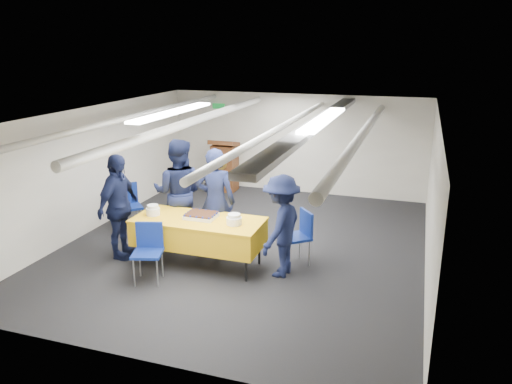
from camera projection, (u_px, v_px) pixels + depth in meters
ground at (246, 245)px, 8.76m from camera, size 7.00×7.00×0.00m
room_shell at (258, 139)px, 8.58m from camera, size 6.00×7.00×2.30m
serving_table at (199, 232)px, 7.83m from camera, size 2.04×0.89×0.77m
sheet_cake at (201, 215)px, 7.81m from camera, size 0.49×0.37×0.09m
plate_stack_left at (153, 210)px, 7.93m from camera, size 0.22×0.22×0.17m
plate_stack_right at (234, 220)px, 7.51m from camera, size 0.23×0.23×0.16m
podium at (225, 165)px, 11.83m from camera, size 0.62×0.53×1.25m
chair_near at (148, 246)px, 7.34m from camera, size 0.52×0.52×0.87m
chair_right at (300, 232)px, 7.90m from camera, size 0.59×0.59×0.87m
chair_left at (129, 202)px, 9.40m from camera, size 0.59×0.59×0.87m
sailor_a at (216, 202)px, 8.16m from camera, size 0.72×0.54×1.80m
sailor_b at (179, 192)px, 8.59m from camera, size 1.03×0.87×1.86m
sailor_c at (119, 207)px, 8.04m from camera, size 0.43×1.02×1.73m
sailor_d at (281, 226)px, 7.43m from camera, size 0.72×1.08×1.57m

